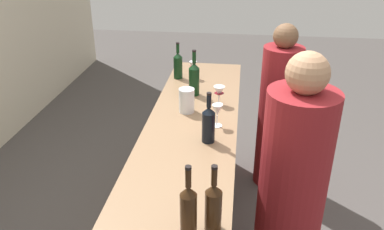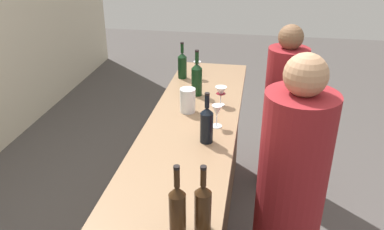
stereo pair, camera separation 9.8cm
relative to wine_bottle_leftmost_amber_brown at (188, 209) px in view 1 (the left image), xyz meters
name	(u,v)px [view 1 (the left image)]	position (x,y,z in m)	size (l,w,h in m)	color
bar_counter	(192,185)	(0.99, 0.11, -0.61)	(2.31, 0.57, 0.99)	brown
wine_bottle_leftmost_amber_brown	(188,209)	(0.00, 0.00, 0.00)	(0.07, 0.07, 0.33)	#331E0F
wine_bottle_second_left_amber_brown	(213,206)	(0.04, -0.09, -0.01)	(0.07, 0.07, 0.31)	#331E0F
wine_bottle_center_near_black	(208,123)	(0.76, -0.01, -0.01)	(0.07, 0.07, 0.30)	black
wine_bottle_second_right_dark_green	(194,78)	(1.43, 0.15, 0.00)	(0.08, 0.08, 0.34)	black
wine_bottle_rightmost_dark_green	(178,65)	(1.75, 0.32, -0.01)	(0.07, 0.07, 0.29)	black
wine_glass_near_left	(217,111)	(0.96, -0.05, -0.02)	(0.07, 0.07, 0.14)	white
wine_glass_near_center	(219,92)	(1.28, -0.04, -0.03)	(0.08, 0.08, 0.13)	white
wine_glass_near_right	(193,67)	(1.77, 0.20, -0.03)	(0.07, 0.07, 0.14)	white
water_pitcher	(187,100)	(1.14, 0.17, -0.04)	(0.10, 0.10, 0.16)	silver
person_left_guest	(292,190)	(0.73, -0.51, -0.40)	(0.43, 0.43, 1.55)	maroon
person_center_guest	(277,115)	(1.84, -0.50, -0.45)	(0.37, 0.37, 1.43)	maroon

